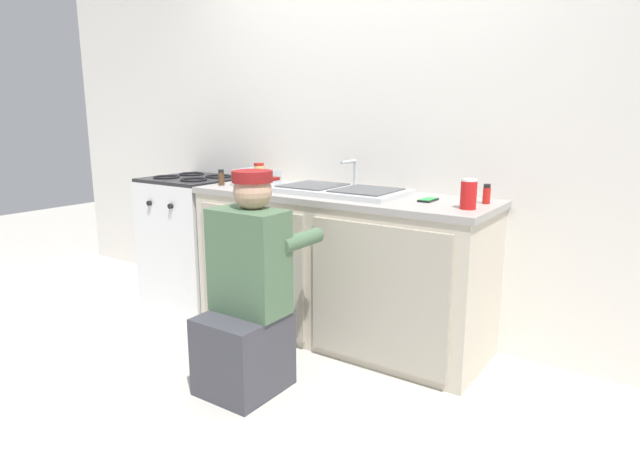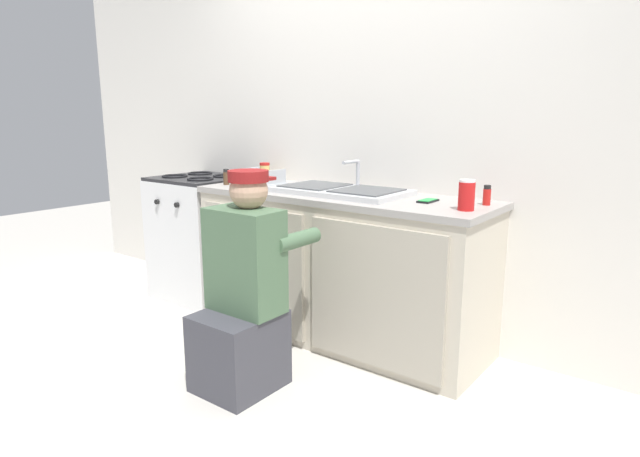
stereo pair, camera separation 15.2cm
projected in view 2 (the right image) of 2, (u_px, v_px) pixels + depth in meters
name	position (u px, v px, depth m)	size (l,w,h in m)	color
ground_plane	(310.00, 351.00, 3.16)	(12.00, 12.00, 0.00)	beige
back_wall	(372.00, 133.00, 3.40)	(6.00, 0.10, 2.50)	silver
counter_cabinet	(339.00, 269.00, 3.29)	(1.83, 0.62, 0.87)	beige
countertop	(340.00, 196.00, 3.20)	(1.87, 0.62, 0.04)	#9E9993
sink_double_basin	(340.00, 190.00, 3.20)	(0.80, 0.44, 0.19)	silver
stove_range	(203.00, 237.00, 4.04)	(0.63, 0.62, 0.93)	white
plumber_person	(243.00, 299.00, 2.68)	(0.42, 0.61, 1.10)	#3F3F47
dish_rack_tray	(262.00, 182.00, 3.54)	(0.28, 0.22, 0.11)	#B2B7BC
spice_bottle_pepper	(226.00, 177.00, 3.58)	(0.04, 0.04, 0.10)	#513823
condiment_jar	(265.00, 172.00, 3.78)	(0.07, 0.07, 0.13)	#DBB760
cell_phone	(428.00, 201.00, 2.89)	(0.07, 0.14, 0.01)	black
spice_bottle_red	(487.00, 195.00, 2.78)	(0.04, 0.04, 0.10)	red
soda_cup_red	(467.00, 195.00, 2.62)	(0.08, 0.08, 0.15)	red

